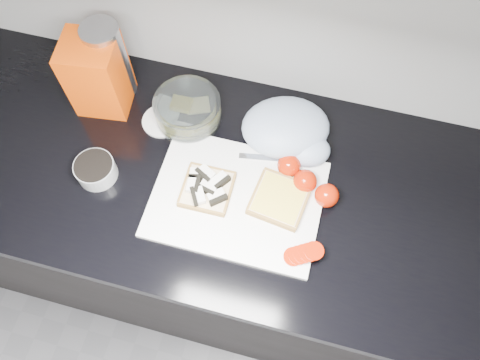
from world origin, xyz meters
name	(u,v)px	position (x,y,z in m)	size (l,w,h in m)	color
base_cabinet	(201,232)	(0.00, 1.20, 0.43)	(3.50, 0.60, 0.86)	black
countertop	(188,171)	(0.00, 1.20, 0.88)	(3.50, 0.64, 0.04)	black
cutting_board	(237,199)	(0.14, 1.14, 0.91)	(0.40, 0.30, 0.01)	white
bread_left	(207,188)	(0.07, 1.15, 0.92)	(0.12, 0.12, 0.04)	#F9E3AF
bread_right	(279,199)	(0.24, 1.16, 0.92)	(0.15, 0.15, 0.02)	#F9E3AF
tomato_slices	(304,254)	(0.32, 1.05, 0.92)	(0.10, 0.08, 0.02)	#B11C04
knife	(290,159)	(0.24, 1.28, 0.92)	(0.20, 0.05, 0.01)	#B7B7BC
seed_tub	(95,169)	(-0.20, 1.12, 0.93)	(0.10, 0.10, 0.05)	#9FA4A4
tub_lid	(162,121)	(-0.10, 1.31, 0.90)	(0.10, 0.10, 0.01)	silver
glass_bowl	(188,110)	(-0.04, 1.34, 0.94)	(0.17, 0.17, 0.07)	silver
bread_bag	(98,75)	(-0.27, 1.34, 1.00)	(0.13, 0.12, 0.21)	#FE3D04
steel_canister	(110,61)	(-0.25, 1.38, 1.01)	(0.09, 0.09, 0.22)	#AAAAAE
grocery_bag	(289,131)	(0.22, 1.34, 0.95)	(0.26, 0.23, 0.10)	#A8B7CF
whole_tomatoes	(307,181)	(0.29, 1.22, 0.93)	(0.16, 0.11, 0.06)	#B11C04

